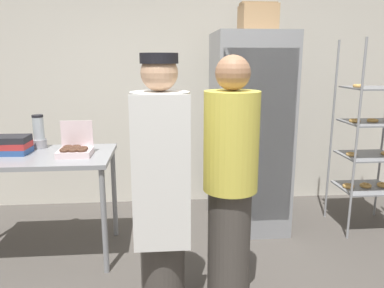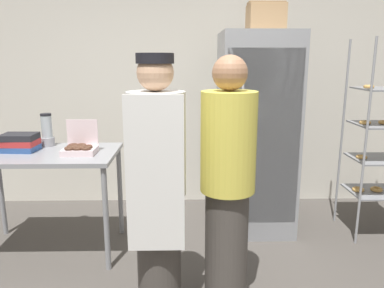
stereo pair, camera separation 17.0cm
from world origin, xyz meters
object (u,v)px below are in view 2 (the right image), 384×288
Objects in this scene: binder_stack at (20,142)px; cardboard_storage_box at (266,18)px; baking_rack at (382,143)px; person_baker at (157,185)px; refrigerator at (256,134)px; blender_pitcher at (47,132)px; donut_box at (80,148)px; person_customer at (227,184)px.

binder_stack is 2.46m from cardboard_storage_box.
person_baker is (-2.03, -1.14, -0.01)m from baking_rack.
blender_pitcher is (-1.93, -0.23, 0.07)m from refrigerator.
donut_box reaches higher than binder_stack.
person_customer reaches higher than donut_box.
person_baker reaches higher than binder_stack.
cardboard_storage_box reaches higher than person_customer.
donut_box is 2.05m from cardboard_storage_box.
cardboard_storage_box reaches higher than baking_rack.
cardboard_storage_box is (0.07, 0.09, 1.08)m from refrigerator.
binder_stack is at bearing 144.63° from person_baker.
donut_box is at bearing -172.26° from baking_rack.
donut_box is at bearing -38.98° from blender_pitcher.
person_baker is at bearing -35.37° from binder_stack.
person_customer is at bearing -25.39° from binder_stack.
person_customer is (-0.41, -1.22, -0.09)m from refrigerator.
person_customer reaches higher than blender_pitcher.
refrigerator reaches higher than donut_box.
blender_pitcher is 2.26m from cardboard_storage_box.
person_customer is (1.51, -0.99, -0.17)m from blender_pitcher.
refrigerator reaches higher than binder_stack.
person_baker reaches higher than blender_pitcher.
donut_box is at bearing -161.48° from refrigerator.
refrigerator is 1.64m from donut_box.
refrigerator reaches higher than person_customer.
baking_rack is at bearing 34.06° from person_customer.
blender_pitcher is (-3.09, -0.07, 0.13)m from baking_rack.
donut_box is (-1.56, -0.52, -0.01)m from refrigerator.
baking_rack is 1.60m from cardboard_storage_box.
cardboard_storage_box is at bearing 52.95° from refrigerator.
cardboard_storage_box is 0.20× the size of person_baker.
refrigerator is 1.09m from cardboard_storage_box.
cardboard_storage_box reaches higher than donut_box.
binder_stack is at bearing -130.90° from blender_pitcher.
blender_pitcher is at bearing 134.89° from person_baker.
donut_box is 0.16× the size of person_customer.
baking_rack is 3.27m from binder_stack.
cardboard_storage_box is at bearing 20.62° from donut_box.
cardboard_storage_box is (1.99, 0.32, 1.01)m from blender_pitcher.
cardboard_storage_box is at bearing 167.58° from baking_rack.
binder_stack is at bearing 169.08° from donut_box.
baking_rack is 1.09× the size of person_customer.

